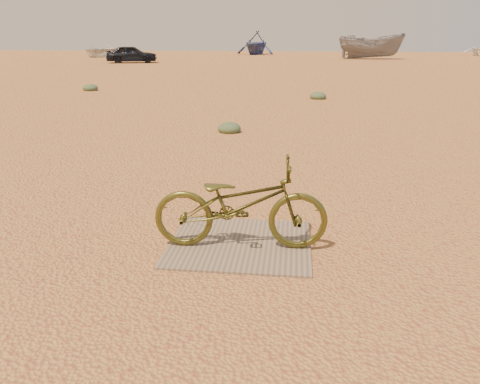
# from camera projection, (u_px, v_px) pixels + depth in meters

# --- Properties ---
(ground) EXTENTS (120.00, 120.00, 0.00)m
(ground) POSITION_uv_depth(u_px,v_px,m) (276.00, 232.00, 5.22)
(ground) COLOR #B88D41
(ground) RESTS_ON ground
(plywood_board) EXTENTS (1.47, 1.31, 0.02)m
(plywood_board) POSITION_uv_depth(u_px,v_px,m) (240.00, 243.00, 4.91)
(plywood_board) COLOR #826B58
(plywood_board) RESTS_ON ground
(bicycle) EXTENTS (1.78, 0.72, 0.92)m
(bicycle) POSITION_uv_depth(u_px,v_px,m) (241.00, 204.00, 4.67)
(bicycle) COLOR #474619
(bicycle) RESTS_ON plywood_board
(car) EXTENTS (4.09, 2.44, 1.30)m
(car) POSITION_uv_depth(u_px,v_px,m) (132.00, 54.00, 36.28)
(car) COLOR black
(car) RESTS_ON ground
(boat_near_left) EXTENTS (4.41, 5.93, 1.18)m
(boat_near_left) POSITION_uv_depth(u_px,v_px,m) (100.00, 50.00, 46.85)
(boat_near_left) COLOR silver
(boat_near_left) RESTS_ON ground
(boat_far_left) EXTENTS (5.28, 5.74, 2.53)m
(boat_far_left) POSITION_uv_depth(u_px,v_px,m) (256.00, 43.00, 51.32)
(boat_far_left) COLOR #34457D
(boat_far_left) RESTS_ON ground
(boat_mid_right) EXTENTS (5.85, 2.54, 2.21)m
(boat_mid_right) POSITION_uv_depth(u_px,v_px,m) (371.00, 46.00, 41.66)
(boat_mid_right) COLOR slate
(boat_mid_right) RESTS_ON ground
(kale_a) EXTENTS (0.53, 0.53, 0.29)m
(kale_a) POSITION_uv_depth(u_px,v_px,m) (229.00, 132.00, 10.56)
(kale_a) COLOR #4B603E
(kale_a) RESTS_ON ground
(kale_b) EXTENTS (0.56, 0.56, 0.31)m
(kale_b) POSITION_uv_depth(u_px,v_px,m) (318.00, 99.00, 16.02)
(kale_b) COLOR #4B603E
(kale_b) RESTS_ON ground
(kale_c) EXTENTS (0.59, 0.59, 0.33)m
(kale_c) POSITION_uv_depth(u_px,v_px,m) (91.00, 91.00, 18.41)
(kale_c) COLOR #4B603E
(kale_c) RESTS_ON ground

